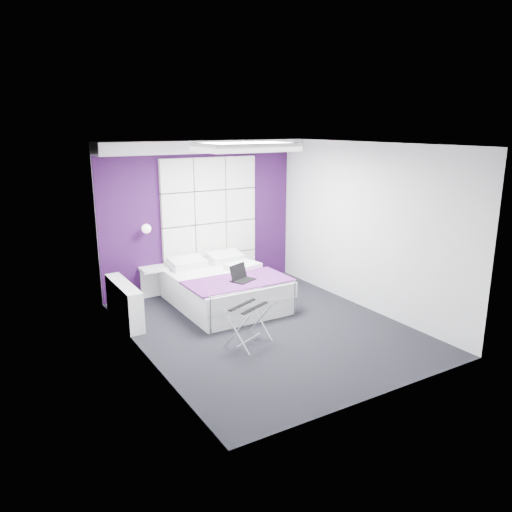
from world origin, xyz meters
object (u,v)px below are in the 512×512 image
Objects in this scene: nightstand at (154,269)px; luggage_rack at (249,325)px; bed at (224,288)px; laptop at (242,276)px; wall_lamp at (146,228)px; radiator at (124,302)px.

nightstand is 2.41m from luggage_rack.
laptop reaches higher than bed.
laptop is (0.48, 1.04, 0.33)m from luggage_rack.
nightstand is (0.09, -0.04, -0.69)m from wall_lamp.
luggage_rack is (-0.42, -1.51, -0.01)m from bed.
wall_lamp is 0.27× the size of luggage_rack.
wall_lamp is 1.35m from radiator.
laptop is at bearing 40.79° from luggage_rack.
wall_lamp is at bearing 137.58° from bed.
bed is (0.96, -0.88, -0.94)m from wall_lamp.
wall_lamp is at bearing 155.82° from nightstand.
luggage_rack is at bearing -77.21° from wall_lamp.
bed is 4.42× the size of nightstand.
wall_lamp is 1.60m from bed.
laptop reaches higher than radiator.
bed is at bearing 73.88° from laptop.
bed reaches higher than luggage_rack.
radiator is at bearing 175.73° from bed.
wall_lamp reaches higher than radiator.
bed is 0.57m from laptop.
wall_lamp reaches higher than luggage_rack.
wall_lamp is 0.43× the size of laptop.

